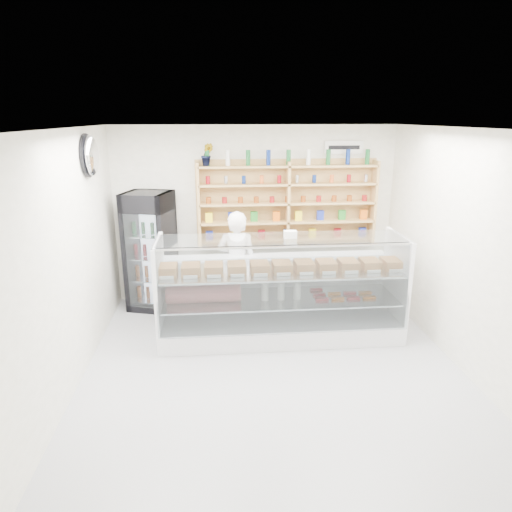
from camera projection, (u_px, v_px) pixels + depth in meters
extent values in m
plane|color=#A6A7AB|center=(274.00, 372.00, 5.44)|extent=(5.00, 5.00, 0.00)
plane|color=white|center=(277.00, 129.00, 4.62)|extent=(5.00, 5.00, 0.00)
plane|color=white|center=(255.00, 214.00, 7.41)|extent=(4.50, 0.00, 4.50)
plane|color=white|center=(331.00, 390.00, 2.65)|extent=(4.50, 0.00, 4.50)
plane|color=white|center=(65.00, 266.00, 4.83)|extent=(0.00, 5.00, 5.00)
plane|color=white|center=(470.00, 255.00, 5.22)|extent=(0.00, 5.00, 5.00)
cube|color=white|center=(280.00, 326.00, 6.31)|extent=(3.25, 0.92, 0.27)
cube|color=white|center=(276.00, 283.00, 6.58)|extent=(3.25, 0.05, 0.68)
cube|color=silver|center=(280.00, 298.00, 6.19)|extent=(3.12, 0.81, 0.02)
cube|color=silver|center=(281.00, 271.00, 6.07)|extent=(3.19, 0.85, 0.02)
cube|color=silver|center=(286.00, 291.00, 5.68)|extent=(3.19, 0.13, 1.13)
cube|color=silver|center=(282.00, 239.00, 5.88)|extent=(3.19, 0.65, 0.01)
imported|color=white|center=(237.00, 265.00, 6.73)|extent=(0.68, 0.55, 1.63)
cube|color=black|center=(151.00, 251.00, 7.06)|extent=(0.81, 0.80, 1.84)
cube|color=#2B0538|center=(150.00, 205.00, 6.57)|extent=(0.63, 0.21, 0.26)
cube|color=silver|center=(154.00, 262.00, 6.81)|extent=(0.54, 0.16, 1.45)
cube|color=tan|center=(199.00, 205.00, 7.12)|extent=(0.04, 0.28, 1.33)
cube|color=tan|center=(288.00, 204.00, 7.24)|extent=(0.04, 0.28, 1.33)
cube|color=tan|center=(373.00, 202.00, 7.36)|extent=(0.04, 0.28, 1.33)
cube|color=tan|center=(287.00, 240.00, 7.42)|extent=(2.80, 0.28, 0.03)
cube|color=tan|center=(287.00, 222.00, 7.33)|extent=(2.80, 0.28, 0.03)
cube|color=tan|center=(288.00, 203.00, 7.24)|extent=(2.80, 0.28, 0.03)
cube|color=tan|center=(288.00, 184.00, 7.15)|extent=(2.80, 0.28, 0.03)
cube|color=tan|center=(288.00, 166.00, 7.07)|extent=(2.80, 0.28, 0.03)
imported|color=#1E6626|center=(207.00, 154.00, 6.91)|extent=(0.20, 0.17, 0.34)
ellipsoid|color=silver|center=(91.00, 156.00, 5.68)|extent=(0.15, 0.50, 0.50)
cube|color=white|center=(344.00, 147.00, 7.19)|extent=(0.62, 0.03, 0.20)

